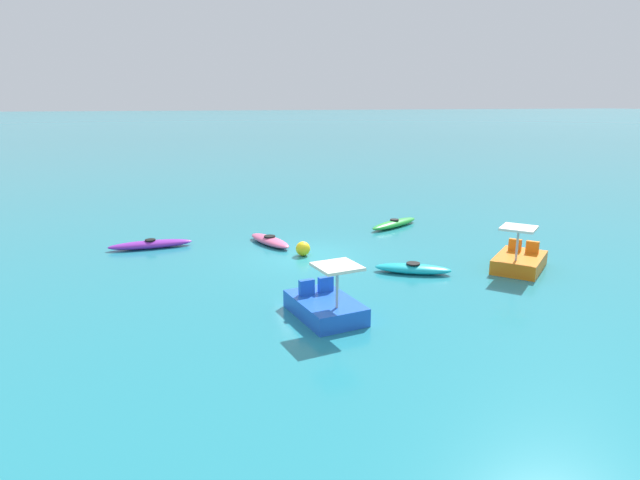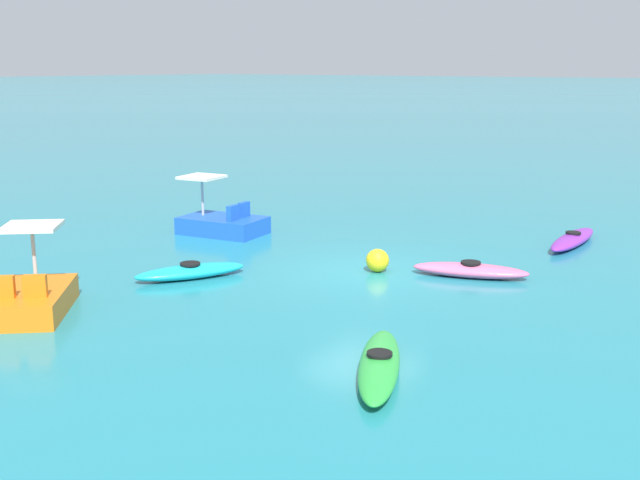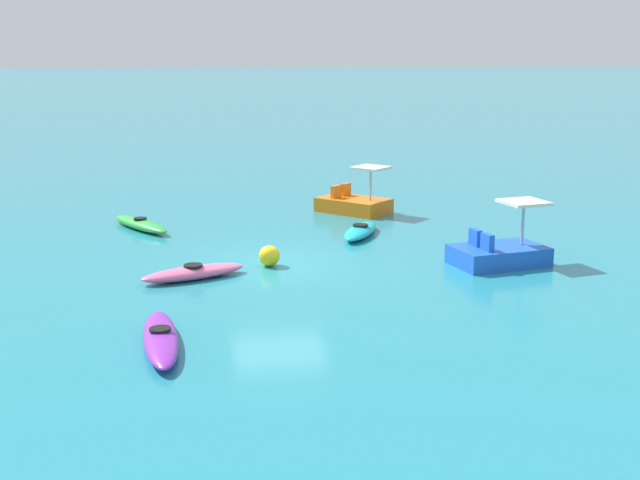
% 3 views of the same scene
% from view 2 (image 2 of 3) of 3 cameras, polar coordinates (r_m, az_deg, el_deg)
% --- Properties ---
extents(ground_plane, '(600.00, 600.00, 0.00)m').
position_cam_2_polar(ground_plane, '(18.89, 3.22, -2.31)').
color(ground_plane, teal).
extents(kayak_cyan, '(2.67, 1.85, 0.37)m').
position_cam_2_polar(kayak_cyan, '(18.50, -9.42, -2.26)').
color(kayak_cyan, '#19B7C6').
rests_on(kayak_cyan, ground_plane).
extents(kayak_green, '(3.10, 2.16, 0.37)m').
position_cam_2_polar(kayak_green, '(12.77, 4.34, -9.02)').
color(kayak_green, green).
rests_on(kayak_green, ground_plane).
extents(kayak_pink, '(1.64, 2.78, 0.37)m').
position_cam_2_polar(kayak_pink, '(18.69, 10.90, -2.17)').
color(kayak_pink, pink).
rests_on(kayak_pink, ground_plane).
extents(kayak_purple, '(3.31, 0.82, 0.37)m').
position_cam_2_polar(kayak_purple, '(22.70, 17.93, 0.05)').
color(kayak_purple, purple).
rests_on(kayak_purple, ground_plane).
extents(pedal_boat_orange, '(2.78, 2.73, 1.68)m').
position_cam_2_polar(pedal_boat_orange, '(16.70, -20.47, -3.92)').
color(pedal_boat_orange, orange).
rests_on(pedal_boat_orange, ground_plane).
extents(pedal_boat_blue, '(1.91, 2.64, 1.68)m').
position_cam_2_polar(pedal_boat_blue, '(23.20, -7.12, 1.27)').
color(pedal_boat_blue, blue).
rests_on(pedal_boat_blue, ground_plane).
extents(buoy_yellow, '(0.56, 0.56, 0.56)m').
position_cam_2_polar(buoy_yellow, '(18.84, 4.21, -1.49)').
color(buoy_yellow, yellow).
rests_on(buoy_yellow, ground_plane).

